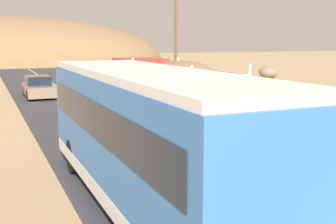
% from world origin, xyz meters
% --- Properties ---
extents(livestock_truck, '(2.53, 9.70, 3.02)m').
position_xyz_m(livestock_truck, '(2.05, 17.37, 1.79)').
color(livestock_truck, '#B2332D').
rests_on(livestock_truck, road_surface).
extents(bus, '(2.54, 10.00, 3.21)m').
position_xyz_m(bus, '(-2.35, 6.80, 1.75)').
color(bus, '#3872C6').
rests_on(bus, road_surface).
extents(car_far, '(1.80, 4.40, 1.46)m').
position_xyz_m(car_far, '(-2.31, 28.05, 0.69)').
color(car_far, '#8C7259').
rests_on(car_far, road_surface).
extents(power_pole_mid, '(2.20, 0.24, 8.50)m').
position_xyz_m(power_pole_mid, '(8.13, 28.23, 4.55)').
color(power_pole_mid, brown).
rests_on(power_pole_mid, ground).
extents(boulder_far_horizon, '(1.89, 2.06, 1.28)m').
position_xyz_m(boulder_far_horizon, '(21.31, 34.13, 0.64)').
color(boulder_far_horizon, '#84705B').
rests_on(boulder_far_horizon, ground).
extents(distant_hill, '(53.61, 25.40, 15.94)m').
position_xyz_m(distant_hill, '(0.33, 78.02, 0.00)').
color(distant_hill, olive).
rests_on(distant_hill, ground).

